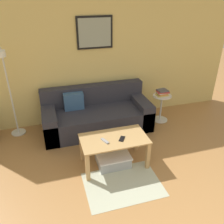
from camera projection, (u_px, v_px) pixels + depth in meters
wall_back at (97, 56)px, 4.45m from camera, size 5.60×0.09×2.55m
area_rug at (123, 184)px, 3.28m from camera, size 1.04×0.75×0.01m
couch at (96, 115)px, 4.49m from camera, size 1.98×0.86×0.77m
coffee_table at (114, 143)px, 3.50m from camera, size 0.98×0.54×0.47m
storage_bin at (113, 159)px, 3.63m from camera, size 0.50×0.42×0.18m
floor_lamp at (6, 81)px, 3.79m from camera, size 0.26×0.53×1.60m
side_table at (161, 105)px, 4.73m from camera, size 0.36×0.36×0.55m
book_stack at (162, 93)px, 4.59m from camera, size 0.25×0.21×0.12m
remote_control at (105, 141)px, 3.38m from camera, size 0.09×0.15×0.02m
cell_phone at (122, 139)px, 3.43m from camera, size 0.13×0.15×0.01m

